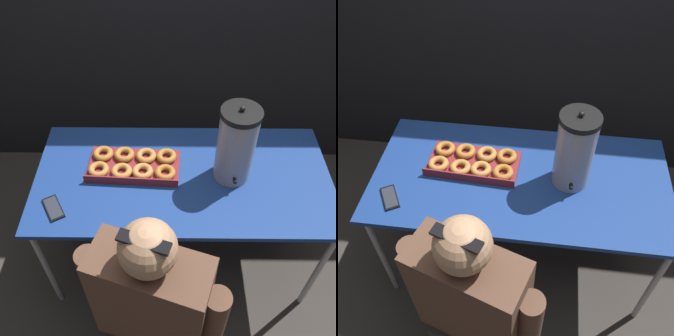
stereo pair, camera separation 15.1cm
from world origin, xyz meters
The scene contains 6 objects.
ground_plane centered at (0.00, 0.00, 0.00)m, with size 12.00×12.00×0.00m, color #3D3833.
folding_table centered at (0.00, 0.00, 0.72)m, with size 1.56×0.77×0.77m.
donut_box centered at (-0.26, 0.06, 0.79)m, with size 0.50×0.29×0.05m.
coffee_urn centered at (0.25, 0.01, 0.98)m, with size 0.19×0.22×0.45m.
cell_phone centered at (-0.64, -0.22, 0.77)m, with size 0.14×0.17×0.01m.
person_seated centered at (-0.14, -0.67, 0.60)m, with size 0.59×0.35×1.26m.
Camera 1 is at (-0.07, -1.32, 2.24)m, focal length 40.00 mm.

